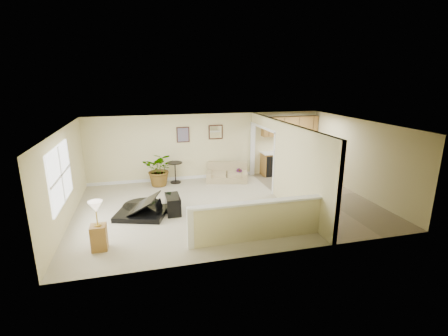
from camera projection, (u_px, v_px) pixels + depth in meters
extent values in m
plane|color=#BEB594|center=(228.00, 205.00, 10.01)|extent=(9.00, 9.00, 0.00)
cube|color=beige|center=(208.00, 146.00, 12.48)|extent=(9.00, 0.04, 2.50)
cube|color=beige|center=(264.00, 202.00, 6.88)|extent=(9.00, 0.04, 2.50)
cube|color=beige|center=(65.00, 177.00, 8.61)|extent=(0.04, 6.00, 2.50)
cube|color=beige|center=(359.00, 157.00, 10.74)|extent=(0.04, 6.00, 2.50)
cube|color=beige|center=(228.00, 124.00, 9.34)|extent=(9.00, 6.00, 0.04)
cube|color=gray|center=(319.00, 196.00, 10.76)|extent=(2.70, 6.00, 0.01)
cube|color=beige|center=(302.00, 173.00, 8.98)|extent=(0.12, 3.60, 2.50)
cube|color=beige|center=(264.00, 122.00, 11.48)|extent=(0.12, 2.35, 0.40)
cube|color=beige|center=(259.00, 221.00, 7.77)|extent=(3.30, 0.12, 0.95)
cube|color=white|center=(259.00, 202.00, 7.64)|extent=(3.40, 0.22, 0.05)
cube|color=white|center=(190.00, 228.00, 7.38)|extent=(0.14, 0.14, 1.00)
cube|color=white|center=(60.00, 175.00, 8.10)|extent=(0.05, 2.15, 1.45)
cube|color=#3B2015|center=(183.00, 135.00, 12.10)|extent=(0.48, 0.03, 0.58)
cube|color=#8B5870|center=(183.00, 135.00, 12.08)|extent=(0.40, 0.01, 0.50)
cube|color=#3B2015|center=(216.00, 132.00, 12.38)|extent=(0.55, 0.03, 0.55)
cube|color=white|center=(216.00, 132.00, 12.36)|extent=(0.46, 0.01, 0.46)
cube|color=olive|center=(289.00, 163.00, 13.20)|extent=(2.30, 0.60, 0.90)
cube|color=white|center=(290.00, 152.00, 13.07)|extent=(2.36, 0.65, 0.04)
cube|color=black|center=(271.00, 165.00, 13.01)|extent=(0.60, 0.60, 0.84)
cube|color=olive|center=(290.00, 126.00, 12.91)|extent=(2.30, 0.35, 0.75)
cube|color=black|center=(140.00, 192.00, 9.08)|extent=(1.62, 1.50, 0.28)
cylinder|color=black|center=(135.00, 187.00, 9.52)|extent=(1.14, 1.14, 0.28)
cube|color=white|center=(169.00, 191.00, 9.28)|extent=(0.48, 0.94, 0.02)
cube|color=black|center=(136.00, 183.00, 9.08)|extent=(1.32, 1.33, 0.62)
cube|color=black|center=(173.00, 204.00, 9.39)|extent=(0.41, 0.78, 0.52)
cube|color=tan|center=(227.00, 175.00, 12.35)|extent=(1.70, 1.24, 0.43)
cube|color=tan|center=(225.00, 162.00, 12.54)|extent=(1.53, 0.60, 0.45)
cube|color=tan|center=(210.00, 169.00, 12.11)|extent=(0.40, 0.88, 0.16)
cube|color=tan|center=(244.00, 167.00, 12.43)|extent=(0.40, 0.88, 0.16)
cylinder|color=black|center=(176.00, 182.00, 12.17)|extent=(0.39, 0.39, 0.03)
cylinder|color=black|center=(175.00, 173.00, 12.07)|extent=(0.04, 0.04, 0.76)
cylinder|color=black|center=(175.00, 163.00, 11.97)|extent=(0.54, 0.54, 0.03)
cylinder|color=black|center=(161.00, 182.00, 11.82)|extent=(0.36, 0.36, 0.25)
imported|color=#174D17|center=(160.00, 169.00, 11.69)|extent=(1.36, 1.27, 1.25)
cylinder|color=black|center=(239.00, 178.00, 12.41)|extent=(0.24, 0.24, 0.17)
imported|color=#174D17|center=(239.00, 175.00, 12.37)|extent=(0.28, 0.28, 0.47)
cube|color=olive|center=(99.00, 237.00, 7.36)|extent=(0.35, 0.35, 0.59)
cylinder|color=gold|center=(98.00, 225.00, 7.28)|extent=(0.16, 0.16, 0.02)
cylinder|color=gold|center=(97.00, 217.00, 7.23)|extent=(0.03, 0.03, 0.39)
cone|color=#F3DEC7|center=(96.00, 207.00, 7.16)|extent=(0.32, 0.32, 0.26)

